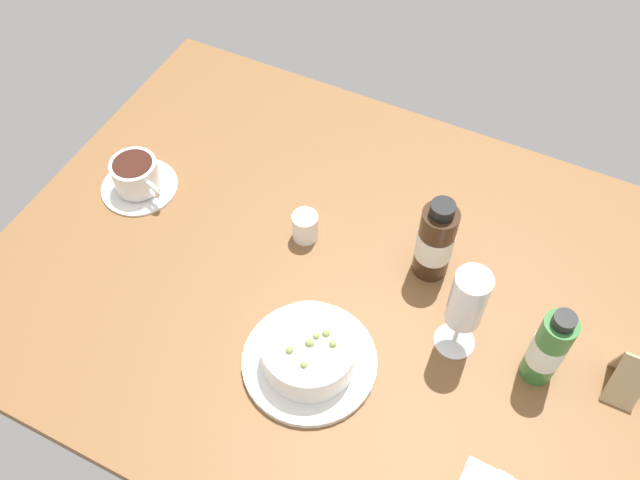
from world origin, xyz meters
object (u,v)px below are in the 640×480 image
at_px(wine_glass, 467,303).
at_px(sauce_bottle_green, 548,348).
at_px(sauce_bottle_brown, 435,241).
at_px(menu_card, 630,374).
at_px(creamer_jug, 305,226).
at_px(coffee_cup, 137,177).
at_px(porridge_bowl, 309,353).

bearing_deg(wine_glass, sauce_bottle_green, 2.67).
xyz_separation_m(sauce_bottle_brown, menu_card, (0.33, -0.08, -0.03)).
distance_m(creamer_jug, sauce_bottle_brown, 0.22).
bearing_deg(menu_card, wine_glass, -171.96).
bearing_deg(coffee_cup, menu_card, -0.74).
bearing_deg(wine_glass, creamer_jug, 164.88).
height_order(creamer_jug, menu_card, menu_card).
relative_size(porridge_bowl, sauce_bottle_brown, 1.24).
xyz_separation_m(sauce_bottle_green, sauce_bottle_brown, (-0.21, 0.11, 0.00)).
distance_m(coffee_cup, wine_glass, 0.62).
distance_m(creamer_jug, wine_glass, 0.32).
xyz_separation_m(wine_glass, sauce_bottle_brown, (-0.08, 0.11, -0.04)).
height_order(porridge_bowl, coffee_cup, porridge_bowl).
distance_m(porridge_bowl, coffee_cup, 0.47).
xyz_separation_m(wine_glass, sauce_bottle_green, (0.13, 0.01, -0.04)).
height_order(porridge_bowl, sauce_bottle_green, sauce_bottle_green).
height_order(porridge_bowl, wine_glass, wine_glass).
bearing_deg(sauce_bottle_brown, creamer_jug, -171.70).
height_order(coffee_cup, wine_glass, wine_glass).
relative_size(wine_glass, menu_card, 1.88).
relative_size(creamer_jug, wine_glass, 0.33).
relative_size(porridge_bowl, coffee_cup, 1.48).
bearing_deg(creamer_jug, sauce_bottle_green, -9.98).
xyz_separation_m(creamer_jug, menu_card, (0.54, -0.05, 0.02)).
xyz_separation_m(porridge_bowl, creamer_jug, (-0.11, 0.21, -0.01)).
bearing_deg(wine_glass, porridge_bowl, -144.33).
distance_m(coffee_cup, sauce_bottle_brown, 0.54).
bearing_deg(porridge_bowl, menu_card, 21.24).
bearing_deg(sauce_bottle_brown, wine_glass, -53.44).
xyz_separation_m(porridge_bowl, coffee_cup, (-0.43, 0.18, -0.00)).
bearing_deg(sauce_bottle_brown, sauce_bottle_green, -26.89).
distance_m(porridge_bowl, creamer_jug, 0.24).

